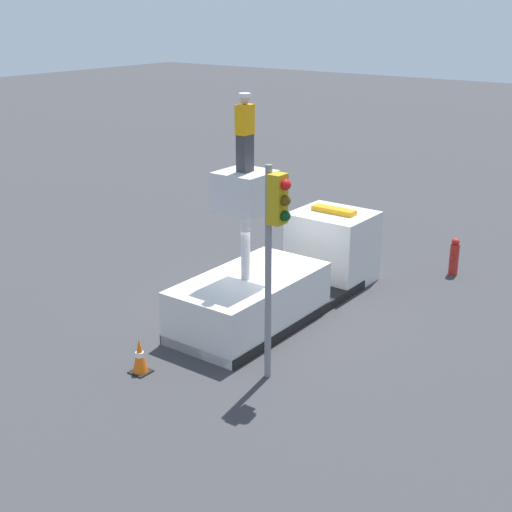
# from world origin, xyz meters

# --- Properties ---
(ground_plane) EXTENTS (120.00, 120.00, 0.00)m
(ground_plane) POSITION_xyz_m (0.00, 0.00, 0.00)
(ground_plane) COLOR #38383A
(bucket_truck) EXTENTS (6.87, 2.18, 3.92)m
(bucket_truck) POSITION_xyz_m (0.50, 0.00, 0.86)
(bucket_truck) COLOR black
(bucket_truck) RESTS_ON ground
(worker) EXTENTS (0.40, 0.26, 1.75)m
(worker) POSITION_xyz_m (-1.08, 0.00, 4.80)
(worker) COLOR #38383D
(worker) RESTS_ON bucket_truck
(traffic_light_pole) EXTENTS (0.34, 0.57, 4.59)m
(traffic_light_pole) POSITION_xyz_m (-2.68, -1.96, 3.26)
(traffic_light_pole) COLOR gray
(traffic_light_pole) RESTS_ON ground
(fire_hydrant) EXTENTS (0.51, 0.27, 1.12)m
(fire_hydrant) POSITION_xyz_m (5.50, -2.62, 0.55)
(fire_hydrant) COLOR #B2231E
(fire_hydrant) RESTS_ON ground
(traffic_cone_rear) EXTENTS (0.41, 0.41, 0.79)m
(traffic_cone_rear) POSITION_xyz_m (-4.18, 0.49, 0.38)
(traffic_cone_rear) COLOR black
(traffic_cone_rear) RESTS_ON ground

